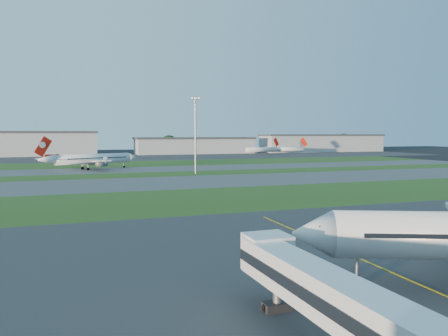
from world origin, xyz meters
name	(u,v)px	position (x,y,z in m)	size (l,w,h in m)	color
ground	(348,279)	(0.00, 0.00, 0.00)	(700.00, 700.00, 0.00)	black
apron_near	(348,279)	(0.00, 0.00, 0.01)	(300.00, 70.00, 0.01)	#333335
grass_strip_a	(198,200)	(0.00, 52.00, 0.01)	(300.00, 34.00, 0.01)	#35541C
taxiway_a	(165,183)	(0.00, 85.00, 0.01)	(300.00, 32.00, 0.01)	#515154
grass_strip_b	(150,175)	(0.00, 110.00, 0.01)	(300.00, 18.00, 0.01)	#35541C
taxiway_b	(141,170)	(0.00, 132.00, 0.01)	(300.00, 26.00, 0.01)	#515154
grass_strip_c	(130,164)	(0.00, 165.00, 0.01)	(300.00, 40.00, 0.01)	#35541C
apron_far	(117,157)	(0.00, 225.00, 0.01)	(400.00, 80.00, 0.01)	#333335
yellow_line	(392,273)	(5.00, 0.00, 0.00)	(0.25, 60.00, 0.02)	gold
jet_bridge	(364,316)	(-9.81, -15.24, 4.01)	(4.20, 26.90, 6.20)	silver
airliner_taxiing	(93,159)	(-17.01, 137.90, 3.98)	(34.35, 29.17, 11.35)	white
mini_jet_near	(262,150)	(92.11, 225.95, 3.28)	(27.65, 11.33, 9.48)	white
mini_jet_far	(284,149)	(110.85, 230.75, 3.28)	(25.87, 15.38, 9.48)	white
light_mast_centre	(195,130)	(15.00, 108.00, 14.81)	(3.20, 0.70, 25.80)	gray
hangar_west	(36,144)	(-45.00, 255.00, 7.64)	(71.40, 23.00, 15.20)	#ABAEB4
hangar_east	(195,145)	(55.00, 255.00, 5.64)	(81.60, 23.00, 11.20)	#ABAEB4
hangar_far_east	(322,143)	(155.00, 255.00, 6.64)	(96.90, 23.00, 13.20)	#ABAEB4
tree_mid_west	(79,146)	(-20.00, 266.00, 5.84)	(9.90, 9.90, 10.80)	black
tree_mid_east	(169,143)	(40.00, 269.00, 6.81)	(11.55, 11.55, 12.60)	black
tree_east	(267,144)	(115.00, 267.00, 6.16)	(10.45, 10.45, 11.40)	black
tree_far_east	(344,141)	(185.00, 271.00, 7.46)	(12.65, 12.65, 13.80)	black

